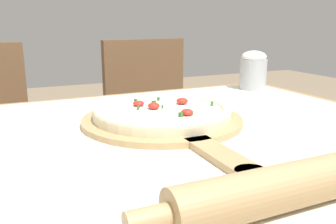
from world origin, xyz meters
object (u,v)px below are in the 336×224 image
object	(u,v)px
pizza	(162,111)
rolling_pin	(309,181)
chair_right	(154,127)
pizza_peel	(166,122)
flour_cup	(253,70)

from	to	relation	value
pizza	rolling_pin	bearing A→B (deg)	-87.02
chair_right	pizza_peel	bearing A→B (deg)	-114.76
flour_cup	rolling_pin	bearing A→B (deg)	-122.41
chair_right	flour_cup	size ratio (longest dim) A/B	7.37
pizza_peel	pizza	distance (m)	0.03
pizza	flour_cup	distance (m)	0.48
rolling_pin	chair_right	distance (m)	1.16
rolling_pin	flour_cup	xyz separation A→B (m)	(0.40, 0.63, 0.03)
pizza	rolling_pin	distance (m)	0.39
pizza_peel	chair_right	xyz separation A→B (m)	(0.27, 0.73, -0.25)
rolling_pin	flour_cup	bearing A→B (deg)	57.59
pizza_peel	rolling_pin	xyz separation A→B (m)	(0.02, -0.37, 0.02)
pizza	flour_cup	bearing A→B (deg)	29.48
pizza	chair_right	world-z (taller)	chair_right
chair_right	flour_cup	world-z (taller)	chair_right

